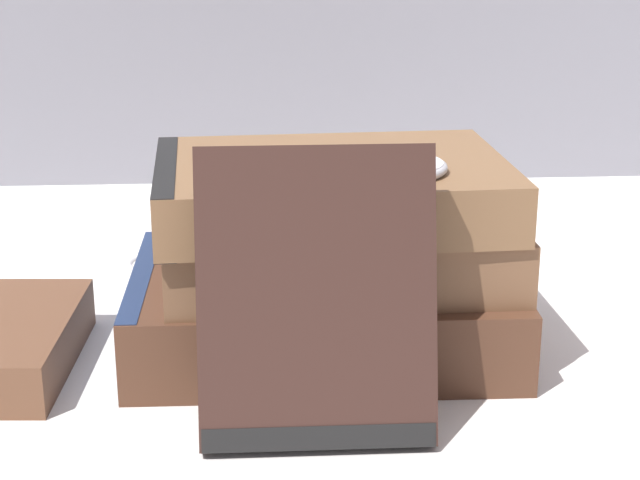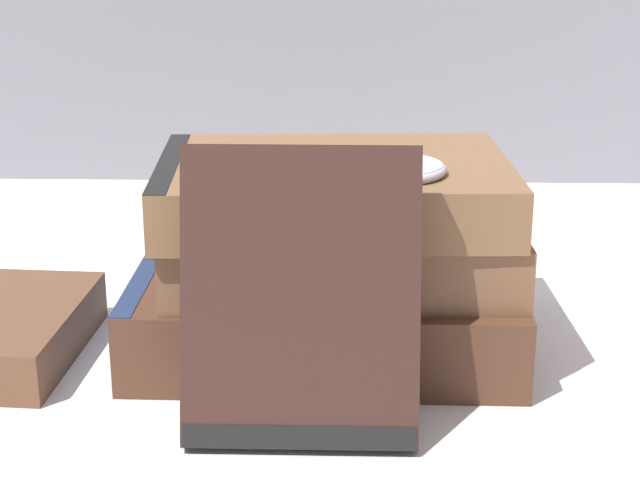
{
  "view_description": "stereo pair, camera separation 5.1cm",
  "coord_description": "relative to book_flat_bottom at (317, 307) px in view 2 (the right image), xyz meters",
  "views": [
    {
      "loc": [
        0.02,
        -0.6,
        0.27
      ],
      "look_at": [
        0.05,
        -0.02,
        0.07
      ],
      "focal_mm": 60.0,
      "sensor_mm": 36.0,
      "label": 1
    },
    {
      "loc": [
        0.07,
        -0.6,
        0.27
      ],
      "look_at": [
        0.05,
        -0.02,
        0.07
      ],
      "focal_mm": 60.0,
      "sensor_mm": 36.0,
      "label": 2
    }
  ],
  "objects": [
    {
      "name": "book_leaning_front",
      "position": [
        -0.0,
        -0.11,
        0.05
      ],
      "size": [
        0.12,
        0.05,
        0.15
      ],
      "rotation": [
        -0.26,
        0.0,
        0.0
      ],
      "color": "#331E19",
      "rests_on": "ground_plane"
    },
    {
      "name": "book_flat_top",
      "position": [
        0.0,
        -0.01,
        0.08
      ],
      "size": [
        0.21,
        0.15,
        0.03
      ],
      "rotation": [
        0.0,
        0.0,
        0.05
      ],
      "color": "brown",
      "rests_on": "book_flat_middle"
    },
    {
      "name": "ground_plane",
      "position": [
        -0.05,
        -0.01,
        -0.02
      ],
      "size": [
        3.0,
        3.0,
        0.0
      ],
      "primitive_type": "plane",
      "color": "silver"
    },
    {
      "name": "book_flat_bottom",
      "position": [
        0.0,
        0.0,
        0.0
      ],
      "size": [
        0.23,
        0.16,
        0.05
      ],
      "rotation": [
        0.0,
        0.0,
        -0.01
      ],
      "color": "#4C2D1E",
      "rests_on": "ground_plane"
    },
    {
      "name": "pocket_watch",
      "position": [
        0.05,
        -0.04,
        0.1
      ],
      "size": [
        0.05,
        0.06,
        0.01
      ],
      "color": "silver",
      "rests_on": "book_flat_top"
    },
    {
      "name": "book_flat_middle",
      "position": [
        0.01,
        0.0,
        0.04
      ],
      "size": [
        0.21,
        0.16,
        0.04
      ],
      "rotation": [
        0.0,
        0.0,
        0.03
      ],
      "color": "brown",
      "rests_on": "book_flat_bottom"
    },
    {
      "name": "reading_glasses",
      "position": [
        -0.08,
        0.15,
        -0.02
      ],
      "size": [
        0.1,
        0.06,
        0.0
      ],
      "rotation": [
        0.0,
        0.0,
        0.17
      ],
      "color": "#ADADB2",
      "rests_on": "ground_plane"
    }
  ]
}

